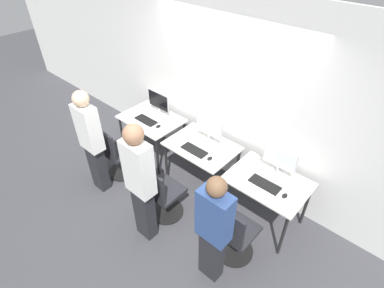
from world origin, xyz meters
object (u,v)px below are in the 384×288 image
object	(u,v)px
keyboard_left	(146,120)
person_center	(140,181)
office_chair_left	(117,156)
monitor_right	(279,160)
mouse_right	(285,196)
person_right	(214,228)
keyboard_right	(265,184)
office_chair_center	(163,196)
keyboard_center	(194,150)
office_chair_right	(234,236)
monitor_left	(158,102)
person_left	(91,139)
mouse_center	(210,158)
mouse_left	(158,126)
monitor_center	(209,129)

from	to	relation	value
keyboard_left	person_center	world-z (taller)	person_center
office_chair_left	monitor_right	bearing A→B (deg)	22.88
keyboard_left	mouse_right	xyz separation A→B (m)	(2.50, 0.00, 0.01)
monitor_right	person_right	size ratio (longest dim) A/B	0.29
keyboard_right	mouse_right	distance (m)	0.28
office_chair_center	office_chair_left	bearing A→B (deg)	174.63
keyboard_center	office_chair_right	size ratio (longest dim) A/B	0.43
monitor_left	keyboard_center	size ratio (longest dim) A/B	1.15
office_chair_center	mouse_right	xyz separation A→B (m)	(1.36, 0.75, 0.39)
person_left	office_chair_center	xyz separation A→B (m)	(1.14, 0.26, -0.54)
person_left	person_center	size ratio (longest dim) A/B	0.96
monitor_left	office_chair_center	world-z (taller)	monitor_left
keyboard_center	office_chair_right	bearing A→B (deg)	-26.11
person_right	keyboard_center	bearing A→B (deg)	139.52
keyboard_left	person_right	bearing A→B (deg)	-24.10
monitor_left	mouse_center	world-z (taller)	monitor_left
office_chair_left	person_center	size ratio (longest dim) A/B	0.52
keyboard_left	mouse_left	world-z (taller)	mouse_left
office_chair_left	office_chair_right	distance (m)	2.26
mouse_left	monitor_right	size ratio (longest dim) A/B	0.20
monitor_right	office_chair_right	xyz separation A→B (m)	(0.02, -0.92, -0.59)
keyboard_right	person_right	bearing A→B (deg)	-91.71
person_left	keyboard_right	world-z (taller)	person_left
monitor_center	keyboard_center	size ratio (longest dim) A/B	1.15
office_chair_left	mouse_center	world-z (taller)	office_chair_left
monitor_left	keyboard_center	distance (m)	1.18
keyboard_left	person_left	bearing A→B (deg)	-90.42
mouse_right	mouse_center	bearing A→B (deg)	-176.70
mouse_left	mouse_center	distance (m)	1.11
office_chair_left	person_right	distance (m)	2.29
mouse_left	monitor_center	xyz separation A→B (m)	(0.82, 0.25, 0.20)
keyboard_center	office_chair_center	world-z (taller)	office_chair_center
keyboard_center	keyboard_right	world-z (taller)	same
monitor_left	office_chair_center	bearing A→B (deg)	-42.41
monitor_left	monitor_center	world-z (taller)	same
person_left	keyboard_center	bearing A→B (deg)	40.15
keyboard_left	keyboard_right	distance (m)	2.22
monitor_left	keyboard_center	xyz separation A→B (m)	(1.11, -0.35, -0.21)
office_chair_center	mouse_center	bearing A→B (deg)	69.42
person_left	monitor_right	size ratio (longest dim) A/B	3.68
monitor_left	mouse_right	distance (m)	2.52
mouse_center	person_right	bearing A→B (deg)	-49.19
keyboard_center	person_right	size ratio (longest dim) A/B	0.25
monitor_right	keyboard_right	world-z (taller)	monitor_right
mouse_left	keyboard_right	bearing A→B (deg)	0.33
office_chair_left	office_chair_right	bearing A→B (deg)	0.52
monitor_right	keyboard_left	bearing A→B (deg)	-171.94
monitor_left	person_left	distance (m)	1.30
office_chair_right	person_center	bearing A→B (deg)	-154.71
monitor_center	person_center	distance (m)	1.37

